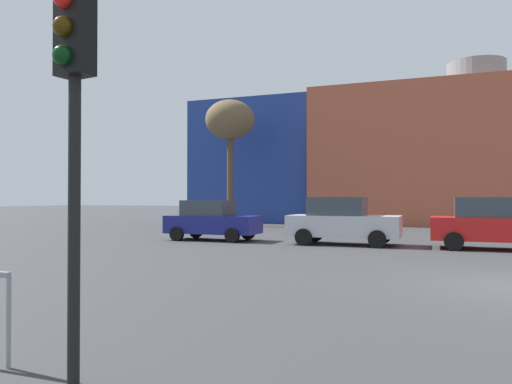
# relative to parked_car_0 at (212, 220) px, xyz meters

# --- Properties ---
(building_backdrop) EXTENTS (42.10, 10.66, 11.69)m
(building_backdrop) POSITION_rel_parked_car_0_xyz_m (11.95, 19.16, 3.98)
(building_backdrop) COLOR #B2563D
(building_backdrop) RESTS_ON ground_plane
(parked_car_0) EXTENTS (4.06, 1.99, 1.76)m
(parked_car_0) POSITION_rel_parked_car_0_xyz_m (0.00, 0.00, 0.00)
(parked_car_0) COLOR navy
(parked_car_0) RESTS_ON ground_plane
(parked_car_1) EXTENTS (4.35, 2.13, 1.89)m
(parked_car_1) POSITION_rel_parked_car_0_xyz_m (5.75, -0.00, 0.06)
(parked_car_1) COLOR silver
(parked_car_1) RESTS_ON ground_plane
(parked_car_2) EXTENTS (4.33, 2.12, 1.88)m
(parked_car_2) POSITION_rel_parked_car_0_xyz_m (11.17, -0.00, 0.06)
(parked_car_2) COLOR red
(parked_car_2) RESTS_ON ground_plane
(traffic_light_near_left) EXTENTS (0.39, 0.38, 3.93)m
(traffic_light_near_left) POSITION_rel_parked_car_0_xyz_m (5.99, -15.47, 2.02)
(traffic_light_near_left) COLOR black
(traffic_light_near_left) RESTS_ON ground_plane
(bare_tree_0) EXTENTS (3.33, 3.33, 8.51)m
(bare_tree_0) POSITION_rel_parked_car_0_xyz_m (-3.82, 10.69, 6.17)
(bare_tree_0) COLOR brown
(bare_tree_0) RESTS_ON ground_plane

